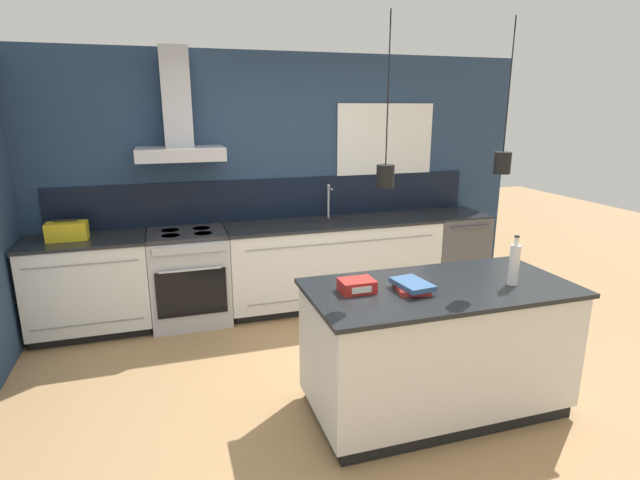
% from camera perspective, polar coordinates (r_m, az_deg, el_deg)
% --- Properties ---
extents(ground_plane, '(16.00, 16.00, 0.00)m').
position_cam_1_polar(ground_plane, '(3.89, 1.90, -17.10)').
color(ground_plane, '#A87F51').
rests_on(ground_plane, ground).
extents(wall_back, '(5.60, 2.46, 2.60)m').
position_cam_1_polar(wall_back, '(5.26, -5.83, 7.15)').
color(wall_back, navy).
rests_on(wall_back, ground_plane).
extents(counter_run_left, '(1.07, 0.64, 0.91)m').
position_cam_1_polar(counter_run_left, '(5.11, -24.80, -4.74)').
color(counter_run_left, black).
rests_on(counter_run_left, ground_plane).
extents(counter_run_sink, '(2.26, 0.64, 1.27)m').
position_cam_1_polar(counter_run_sink, '(5.32, 1.55, -2.55)').
color(counter_run_sink, black).
rests_on(counter_run_sink, ground_plane).
extents(oven_range, '(0.74, 0.66, 0.91)m').
position_cam_1_polar(oven_range, '(5.05, -14.68, -4.09)').
color(oven_range, '#B5B5BA').
rests_on(oven_range, ground_plane).
extents(dishwasher, '(0.63, 0.65, 0.91)m').
position_cam_1_polar(dishwasher, '(5.92, 14.80, -1.29)').
color(dishwasher, '#4C4C51').
rests_on(dishwasher, ground_plane).
extents(kitchen_island, '(1.79, 0.88, 0.91)m').
position_cam_1_polar(kitchen_island, '(3.60, 13.17, -11.86)').
color(kitchen_island, black).
rests_on(kitchen_island, ground_plane).
extents(bottle_on_island, '(0.07, 0.07, 0.34)m').
position_cam_1_polar(bottle_on_island, '(3.55, 21.31, -2.56)').
color(bottle_on_island, silver).
rests_on(bottle_on_island, kitchen_island).
extents(book_stack, '(0.25, 0.30, 0.06)m').
position_cam_1_polar(book_stack, '(3.29, 10.48, -5.18)').
color(book_stack, '#B2332D').
rests_on(book_stack, kitchen_island).
extents(red_supply_box, '(0.22, 0.17, 0.08)m').
position_cam_1_polar(red_supply_box, '(3.23, 4.25, -5.23)').
color(red_supply_box, red).
rests_on(red_supply_box, kitchen_island).
extents(yellow_toolbox, '(0.34, 0.18, 0.19)m').
position_cam_1_polar(yellow_toolbox, '(4.99, -26.94, 0.91)').
color(yellow_toolbox, gold).
rests_on(yellow_toolbox, counter_run_left).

